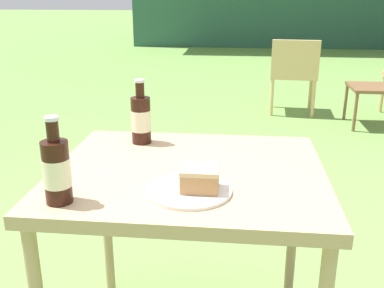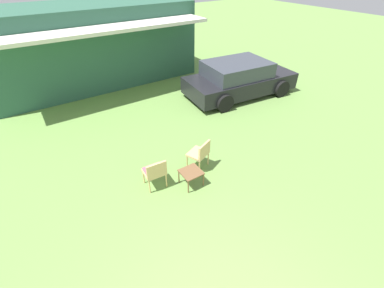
# 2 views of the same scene
# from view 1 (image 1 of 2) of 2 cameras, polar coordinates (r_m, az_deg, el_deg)

# --- Properties ---
(wicker_chair_cushioned) EXTENTS (0.52, 0.47, 0.81)m
(wicker_chair_cushioned) POSITION_cam_1_polar(r_m,az_deg,el_deg) (5.02, 12.80, 9.20)
(wicker_chair_cushioned) COLOR tan
(wicker_chair_cushioned) RESTS_ON ground_plane
(garden_side_table) EXTENTS (0.49, 0.48, 0.40)m
(garden_side_table) POSITION_cam_1_polar(r_m,az_deg,el_deg) (4.79, 22.24, 6.26)
(garden_side_table) COLOR brown
(garden_side_table) RESTS_ON ground_plane
(patio_table) EXTENTS (0.87, 0.74, 0.75)m
(patio_table) POSITION_cam_1_polar(r_m,az_deg,el_deg) (1.48, -0.41, -5.91)
(patio_table) COLOR tan
(patio_table) RESTS_ON ground_plane
(cake_on_plate) EXTENTS (0.24, 0.24, 0.08)m
(cake_on_plate) POSITION_cam_1_polar(r_m,az_deg,el_deg) (1.27, 0.33, -5.17)
(cake_on_plate) COLOR silver
(cake_on_plate) RESTS_ON patio_table
(cola_bottle_near) EXTENTS (0.07, 0.07, 0.24)m
(cola_bottle_near) POSITION_cam_1_polar(r_m,az_deg,el_deg) (1.68, -6.50, 3.20)
(cola_bottle_near) COLOR black
(cola_bottle_near) RESTS_ON patio_table
(cola_bottle_far) EXTENTS (0.07, 0.07, 0.24)m
(cola_bottle_far) POSITION_cam_1_polar(r_m,az_deg,el_deg) (1.24, -16.81, -3.19)
(cola_bottle_far) COLOR black
(cola_bottle_far) RESTS_ON patio_table
(fork) EXTENTS (0.18, 0.06, 0.01)m
(fork) POSITION_cam_1_polar(r_m,az_deg,el_deg) (1.28, -2.10, -6.07)
(fork) COLOR silver
(fork) RESTS_ON patio_table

